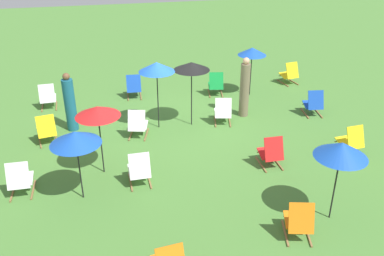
% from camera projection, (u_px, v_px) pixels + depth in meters
% --- Properties ---
extents(ground_plane, '(40.00, 40.00, 0.00)m').
position_uv_depth(ground_plane, '(183.00, 125.00, 12.65)').
color(ground_plane, '#477A33').
extents(deckchair_1, '(0.48, 0.76, 0.83)m').
position_uv_depth(deckchair_1, '(271.00, 153.00, 10.46)').
color(deckchair_1, olive).
rests_on(deckchair_1, ground).
extents(deckchair_3, '(0.60, 0.83, 0.83)m').
position_uv_depth(deckchair_3, '(290.00, 74.00, 15.65)').
color(deckchair_3, olive).
rests_on(deckchair_3, ground).
extents(deckchair_4, '(0.54, 0.80, 0.83)m').
position_uv_depth(deckchair_4, '(351.00, 141.00, 11.00)').
color(deckchair_4, olive).
rests_on(deckchair_4, ground).
extents(deckchair_5, '(0.63, 0.85, 0.83)m').
position_uv_depth(deckchair_5, '(223.00, 112.00, 12.64)').
color(deckchair_5, olive).
rests_on(deckchair_5, ground).
extents(deckchair_6, '(0.65, 0.85, 0.83)m').
position_uv_depth(deckchair_6, '(299.00, 221.00, 8.12)').
color(deckchair_6, olive).
rests_on(deckchair_6, ground).
extents(deckchair_7, '(0.66, 0.86, 0.83)m').
position_uv_depth(deckchair_7, '(138.00, 124.00, 11.88)').
color(deckchair_7, olive).
rests_on(deckchair_7, ground).
extents(deckchair_8, '(0.51, 0.78, 0.83)m').
position_uv_depth(deckchair_8, '(48.00, 97.00, 13.65)').
color(deckchair_8, olive).
rests_on(deckchair_8, ground).
extents(deckchair_10, '(0.52, 0.79, 0.83)m').
position_uv_depth(deckchair_10, '(134.00, 87.00, 14.45)').
color(deckchair_10, olive).
rests_on(deckchair_10, ground).
extents(deckchair_11, '(0.60, 0.83, 0.83)m').
position_uv_depth(deckchair_11, '(216.00, 84.00, 14.67)').
color(deckchair_11, olive).
rests_on(deckchair_11, ground).
extents(deckchair_12, '(0.61, 0.84, 0.83)m').
position_uv_depth(deckchair_12, '(46.00, 130.00, 11.56)').
color(deckchair_12, olive).
rests_on(deckchair_12, ground).
extents(deckchair_13, '(0.48, 0.76, 0.83)m').
position_uv_depth(deckchair_13, '(20.00, 179.00, 9.40)').
color(deckchair_13, olive).
rests_on(deckchair_13, ground).
extents(deckchair_14, '(0.57, 0.82, 0.83)m').
position_uv_depth(deckchair_14, '(313.00, 104.00, 13.18)').
color(deckchair_14, olive).
rests_on(deckchair_14, ground).
extents(deckchair_15, '(0.49, 0.77, 0.83)m').
position_uv_depth(deckchair_15, '(139.00, 169.00, 9.76)').
color(deckchair_15, olive).
rests_on(deckchair_15, ground).
extents(umbrella_0, '(1.02, 1.02, 2.00)m').
position_uv_depth(umbrella_0, '(157.00, 67.00, 11.72)').
color(umbrella_0, black).
rests_on(umbrella_0, ground).
extents(umbrella_1, '(0.96, 0.96, 1.69)m').
position_uv_depth(umbrella_1, '(252.00, 52.00, 14.12)').
color(umbrella_1, black).
rests_on(umbrella_1, ground).
extents(umbrella_2, '(1.08, 1.08, 1.65)m').
position_uv_depth(umbrella_2, '(75.00, 138.00, 8.74)').
color(umbrella_2, black).
rests_on(umbrella_2, ground).
extents(umbrella_3, '(1.04, 1.04, 1.77)m').
position_uv_depth(umbrella_3, '(341.00, 150.00, 8.07)').
color(umbrella_3, black).
rests_on(umbrella_3, ground).
extents(umbrella_4, '(1.05, 1.05, 1.75)m').
position_uv_depth(umbrella_4, '(98.00, 111.00, 9.63)').
color(umbrella_4, black).
rests_on(umbrella_4, ground).
extents(umbrella_5, '(1.04, 1.04, 1.95)m').
position_uv_depth(umbrella_5, '(192.00, 66.00, 11.89)').
color(umbrella_5, black).
rests_on(umbrella_5, ground).
extents(person_0, '(0.41, 0.41, 1.87)m').
position_uv_depth(person_0, '(245.00, 89.00, 12.90)').
color(person_0, '#72664C').
rests_on(person_0, ground).
extents(person_1, '(0.41, 0.41, 1.74)m').
position_uv_depth(person_1, '(70.00, 104.00, 12.05)').
color(person_1, '#195972').
rests_on(person_1, ground).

